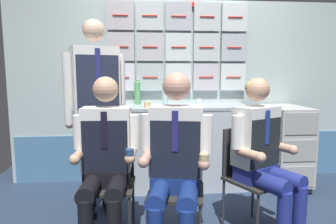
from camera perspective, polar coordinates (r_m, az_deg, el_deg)
galley_bulkhead at (r=3.63m, az=3.62°, el=4.46°), size 4.20×0.14×2.15m
galley_counter at (r=3.43m, az=1.91°, el=-6.59°), size 1.61×0.53×0.94m
service_trolley at (r=3.70m, az=21.52°, el=-5.68°), size 0.40×0.65×0.93m
folding_chair_left at (r=2.48m, az=-11.15°, el=-11.06°), size 0.42×0.42×0.85m
crew_member_left at (r=2.27m, az=-11.86°, el=-7.94°), size 0.50×0.63×1.28m
folding_chair_right at (r=2.33m, az=1.77°, el=-12.16°), size 0.47×0.48×0.85m
crew_member_right at (r=2.11m, az=1.43°, el=-8.36°), size 0.54×0.69×1.31m
folding_chair_by_counter at (r=2.62m, az=14.90°, el=-10.15°), size 0.54×0.54×0.85m
crew_member_by_counter at (r=2.47m, az=17.81°, el=-7.06°), size 0.58×0.68×1.27m
crew_member_standing at (r=2.77m, az=-13.62°, el=2.56°), size 0.53×0.36×1.77m
water_bottle_clear at (r=3.24m, az=-0.57°, el=3.52°), size 0.07×0.07×0.30m
water_bottle_short at (r=3.49m, az=-5.90°, el=3.78°), size 0.07×0.07×0.30m
coffee_cup_white at (r=3.19m, az=-3.95°, el=1.46°), size 0.07×0.07×0.06m
paper_cup_tan at (r=3.48m, az=-8.83°, el=2.03°), size 0.08×0.08×0.08m
paper_cup_blue at (r=3.49m, az=5.98°, el=2.00°), size 0.06×0.06×0.06m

